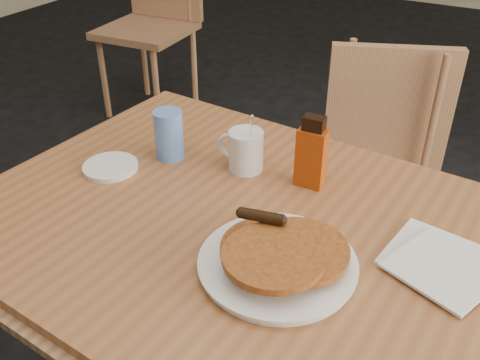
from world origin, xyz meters
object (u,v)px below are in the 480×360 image
Objects in this scene: chair_main_far at (374,162)px; coffee_mug at (245,150)px; chair_wall_extra at (155,5)px; main_table at (267,244)px; blue_tumbler at (169,135)px; pancake_plate at (279,258)px; syrup_bottle at (311,154)px.

coffee_mug reaches higher than chair_main_far.
main_table is at bearing -51.27° from chair_wall_extra.
chair_main_far is 0.76m from blue_tumbler.
chair_main_far is at bearing -34.89° from chair_wall_extra.
blue_tumbler is at bearing -55.83° from chair_wall_extra.
pancake_plate reaches higher than main_table.
syrup_bottle reaches higher than coffee_mug.
syrup_bottle reaches higher than main_table.
main_table is 2.31m from chair_wall_extra.
chair_wall_extra is 3.46× the size of pancake_plate.
pancake_plate is at bearing -53.37° from main_table.
blue_tumbler reaches higher than pancake_plate.
syrup_bottle is (0.17, 0.01, 0.03)m from coffee_mug.
blue_tumbler is at bearing -173.15° from coffee_mug.
blue_tumbler is at bearing 156.92° from main_table.
chair_main_far is 2.97× the size of pancake_plate.
syrup_bottle is 0.36m from blue_tumbler.
main_table is 4.68× the size of pancake_plate.
chair_wall_extra reaches higher than main_table.
coffee_mug is 0.20m from blue_tumbler.
main_table is at bearing -55.82° from coffee_mug.
blue_tumbler is (1.22, -1.55, 0.19)m from chair_wall_extra.
syrup_bottle is at bearing 8.52° from blue_tumbler.
chair_main_far is 0.86× the size of chair_wall_extra.
main_table is at bearing -23.08° from blue_tumbler.
syrup_bottle reaches higher than chair_main_far.
chair_wall_extra is 8.27× the size of blue_tumbler.
chair_wall_extra is 6.57× the size of coffee_mug.
chair_wall_extra reaches higher than coffee_mug.
pancake_plate is (0.04, -0.84, 0.24)m from chair_main_far.
chair_wall_extra is 1.98m from blue_tumbler.
chair_main_far is 7.11× the size of blue_tumbler.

